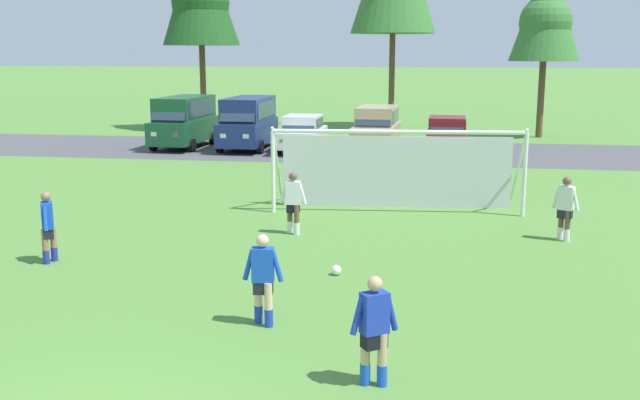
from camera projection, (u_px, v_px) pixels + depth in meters
The scene contains 15 objects.
ground_plane at pixel (297, 203), 23.07m from camera, with size 400.00×400.00×0.00m, color #518438.
parking_lot_strip at pixel (345, 151), 35.17m from camera, with size 52.00×8.40×0.01m, color #4C4C51.
soccer_ball at pixel (336, 270), 15.62m from camera, with size 0.22×0.22×0.22m.
soccer_goal at pixel (397, 167), 21.99m from camera, with size 7.55×2.53×2.57m.
player_striker_near at pixel (263, 280), 12.65m from camera, with size 0.74×0.31×1.64m.
player_midfield_center at pixel (374, 331), 10.33m from camera, with size 0.70×0.42×1.64m.
player_defender_far at pixel (293, 203), 19.02m from camera, with size 0.74×0.31×1.64m.
player_winger_left at pixel (48, 227), 16.42m from camera, with size 0.39×0.72×1.64m.
player_winger_right at pixel (565, 209), 18.35m from camera, with size 0.66×0.48×1.64m.
parked_car_slot_far_left at pixel (184, 121), 36.11m from camera, with size 2.36×4.88×2.52m.
parked_car_slot_left at pixel (248, 122), 35.46m from camera, with size 2.23×4.81×2.52m.
parked_car_slot_center_left at pixel (302, 133), 34.66m from camera, with size 2.08×4.22×1.72m.
parked_car_slot_center at pixel (376, 129), 34.37m from camera, with size 2.29×4.68×2.16m.
parked_car_slot_center_right at pixel (447, 135), 33.89m from camera, with size 2.14×4.25×1.72m.
tree_center_back at pixel (546, 10), 39.25m from camera, with size 3.77×3.77×10.06m.
Camera 1 is at (4.22, -7.19, 4.73)m, focal length 40.82 mm.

